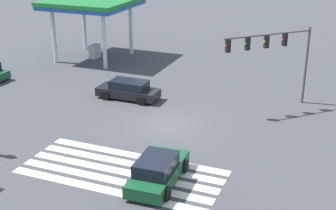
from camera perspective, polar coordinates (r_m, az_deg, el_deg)
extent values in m
plane|color=#3D3F44|center=(30.15, 0.00, -2.49)|extent=(130.33, 130.33, 0.00)
cube|color=silver|center=(23.46, -7.83, -10.16)|extent=(10.67, 0.60, 0.01)
cube|color=silver|center=(24.16, -6.71, -9.09)|extent=(10.67, 0.60, 0.01)
cube|color=silver|center=(24.88, -5.67, -8.08)|extent=(10.67, 0.60, 0.01)
cube|color=silver|center=(25.62, -4.68, -7.12)|extent=(10.67, 0.60, 0.01)
cube|color=silver|center=(26.37, -3.76, -6.21)|extent=(10.67, 0.60, 0.01)
cylinder|color=#47474C|center=(34.47, 16.45, 4.62)|extent=(0.18, 0.18, 5.54)
cylinder|color=#47474C|center=(31.85, 12.14, 8.39)|extent=(4.85, 4.85, 0.12)
cube|color=black|center=(32.73, 14.04, 7.73)|extent=(0.40, 0.40, 0.84)
sphere|color=red|center=(32.64, 13.81, 7.71)|extent=(0.16, 0.16, 0.16)
cube|color=black|center=(31.89, 11.91, 7.56)|extent=(0.40, 0.40, 0.84)
sphere|color=gold|center=(31.81, 11.67, 7.54)|extent=(0.16, 0.16, 0.16)
cube|color=black|center=(31.10, 9.67, 7.36)|extent=(0.40, 0.40, 0.84)
sphere|color=green|center=(31.02, 9.42, 7.34)|extent=(0.16, 0.16, 0.16)
cube|color=black|center=(30.36, 7.32, 7.15)|extent=(0.40, 0.40, 0.84)
sphere|color=red|center=(30.28, 7.06, 7.13)|extent=(0.16, 0.16, 0.16)
cylinder|color=black|center=(41.54, -19.41, 3.52)|extent=(0.64, 0.23, 0.64)
cube|color=black|center=(34.64, -4.89, 1.56)|extent=(4.64, 1.75, 0.62)
cube|color=black|center=(34.40, -4.77, 2.50)|extent=(2.70, 1.56, 0.61)
cylinder|color=black|center=(34.61, -7.66, 1.14)|extent=(0.68, 0.23, 0.68)
cylinder|color=black|center=(36.05, -6.32, 2.04)|extent=(0.68, 0.23, 0.68)
cylinder|color=black|center=(33.37, -3.34, 0.53)|extent=(0.68, 0.23, 0.68)
cylinder|color=black|center=(34.86, -2.13, 1.48)|extent=(0.68, 0.23, 0.68)
cube|color=#144728|center=(23.61, -1.19, -8.30)|extent=(2.08, 4.69, 0.63)
cube|color=black|center=(23.05, -1.46, -7.25)|extent=(1.78, 2.42, 0.67)
cylinder|color=black|center=(25.15, -2.09, -6.74)|extent=(0.25, 0.71, 0.70)
cylinder|color=black|center=(24.60, 2.07, -7.42)|extent=(0.25, 0.71, 0.70)
cylinder|color=black|center=(22.87, -4.71, -9.90)|extent=(0.25, 0.71, 0.70)
cylinder|color=black|center=(22.27, -0.15, -10.77)|extent=(0.25, 0.71, 0.70)
cube|color=#23519E|center=(44.77, -9.26, 11.97)|extent=(7.50, 7.50, 0.35)
cube|color=#196B2D|center=(44.71, -9.28, 12.41)|extent=(7.65, 7.65, 0.36)
cube|color=#B2B2B7|center=(45.68, -8.93, 6.48)|extent=(0.70, 1.10, 1.30)
cylinder|color=silver|center=(44.54, -13.73, 8.14)|extent=(0.36, 0.36, 4.91)
cylinder|color=silver|center=(41.75, -7.77, 7.69)|extent=(0.36, 0.36, 4.91)
cylinder|color=silver|center=(48.79, -10.17, 9.53)|extent=(0.36, 0.36, 4.91)
cylinder|color=silver|center=(46.27, -4.55, 9.16)|extent=(0.36, 0.36, 4.91)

